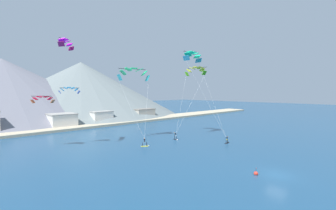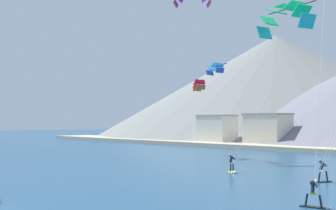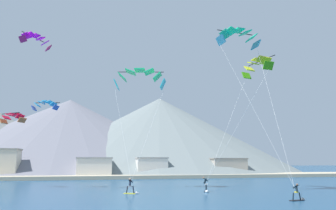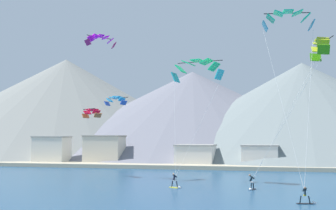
{
  "view_description": "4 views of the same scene",
  "coord_description": "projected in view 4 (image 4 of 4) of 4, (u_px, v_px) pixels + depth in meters",
  "views": [
    {
      "loc": [
        -30.28,
        -11.25,
        10.9
      ],
      "look_at": [
        -1.42,
        19.31,
        8.41
      ],
      "focal_mm": 24.0,
      "sensor_mm": 36.0,
      "label": 1
    },
    {
      "loc": [
        25.05,
        -8.71,
        4.76
      ],
      "look_at": [
        1.36,
        12.17,
        5.82
      ],
      "focal_mm": 50.0,
      "sensor_mm": 36.0,
      "label": 2
    },
    {
      "loc": [
        -7.52,
        -13.55,
        3.68
      ],
      "look_at": [
        -0.88,
        15.76,
        8.77
      ],
      "focal_mm": 35.0,
      "sensor_mm": 36.0,
      "label": 3
    },
    {
      "loc": [
        8.92,
        -30.21,
        6.3
      ],
      "look_at": [
        -1.32,
        12.46,
        9.06
      ],
      "focal_mm": 50.0,
      "sensor_mm": 36.0,
      "label": 4
    }
  ],
  "objects": [
    {
      "name": "mountain_peak_west_ridge",
      "position": [
        66.0,
        107.0,
        149.39
      ],
      "size": [
        107.07,
        107.07,
        30.34
      ],
      "color": "gray",
      "rests_on": "ground"
    },
    {
      "name": "parafoil_kite_distant_high_outer",
      "position": [
        116.0,
        100.0,
        67.77
      ],
      "size": [
        3.89,
        2.54,
        1.38
      ],
      "color": "#3654B3"
    },
    {
      "name": "shore_building_old_town",
      "position": [
        104.0,
        150.0,
        96.12
      ],
      "size": [
        7.93,
        5.22,
        6.1
      ],
      "color": "beige",
      "rests_on": "ground"
    },
    {
      "name": "kitesurfer_near_trail",
      "position": [
        308.0,
        199.0,
        42.31
      ],
      "size": [
        1.78,
        0.69,
        1.64
      ],
      "color": "black",
      "rests_on": "ground"
    },
    {
      "name": "kitesurfer_near_lead",
      "position": [
        176.0,
        183.0,
        55.05
      ],
      "size": [
        1.69,
        1.26,
        1.81
      ],
      "color": "yellow",
      "rests_on": "ground"
    },
    {
      "name": "parafoil_kite_near_trail",
      "position": [
        288.0,
        19.0,
        52.18
      ],
      "size": [
        5.83,
        9.66,
        18.87
      ],
      "color": "teal"
    },
    {
      "name": "kitesurfer_mid_center",
      "position": [
        251.0,
        185.0,
        53.19
      ],
      "size": [
        0.82,
        1.78,
        1.82
      ],
      "color": "black",
      "rests_on": "ground"
    },
    {
      "name": "mountain_peak_east_shoulder",
      "position": [
        303.0,
        110.0,
        124.28
      ],
      "size": [
        92.6,
        92.6,
        25.44
      ],
      "color": "slate",
      "rests_on": "ground"
    },
    {
      "name": "shore_building_quay_east",
      "position": [
        196.0,
        156.0,
        91.08
      ],
      "size": [
        7.5,
        6.76,
        4.33
      ],
      "color": "silver",
      "rests_on": "ground"
    },
    {
      "name": "mountain_peak_central_summit",
      "position": [
        193.0,
        114.0,
        137.19
      ],
      "size": [
        99.02,
        99.02,
        24.77
      ],
      "color": "slate",
      "rests_on": "ground"
    },
    {
      "name": "parafoil_kite_mid_center",
      "position": [
        320.0,
        47.0,
        53.2
      ],
      "size": [
        8.84,
        5.93,
        15.76
      ],
      "color": "#3F960F"
    },
    {
      "name": "parafoil_kite_distant_mid_solo",
      "position": [
        101.0,
        39.0,
        66.08
      ],
      "size": [
        3.83,
        4.21,
        1.76
      ],
      "color": "#A0195C"
    },
    {
      "name": "parafoil_kite_near_lead",
      "position": [
        197.0,
        68.0,
        61.56
      ],
      "size": [
        7.26,
        7.57,
        14.79
      ],
      "color": "#20BBC4"
    },
    {
      "name": "shoreline_strip",
      "position": [
        231.0,
        167.0,
        86.56
      ],
      "size": [
        180.0,
        10.0,
        0.7
      ],
      "primitive_type": "cube",
      "color": "#BCAD8E",
      "rests_on": "ground"
    },
    {
      "name": "parafoil_kite_distant_low_drift",
      "position": [
        92.0,
        112.0,
        70.11
      ],
      "size": [
        3.9,
        3.31,
        1.4
      ],
      "color": "#CA6232"
    },
    {
      "name": "shore_building_harbour_front",
      "position": [
        52.0,
        150.0,
        97.51
      ],
      "size": [
        7.18,
        4.77,
        5.91
      ],
      "color": "silver",
      "rests_on": "ground"
    },
    {
      "name": "shore_building_promenade_mid",
      "position": [
        260.0,
        156.0,
        87.13
      ],
      "size": [
        6.9,
        4.16,
        4.35
      ],
      "color": "silver",
      "rests_on": "ground"
    }
  ]
}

